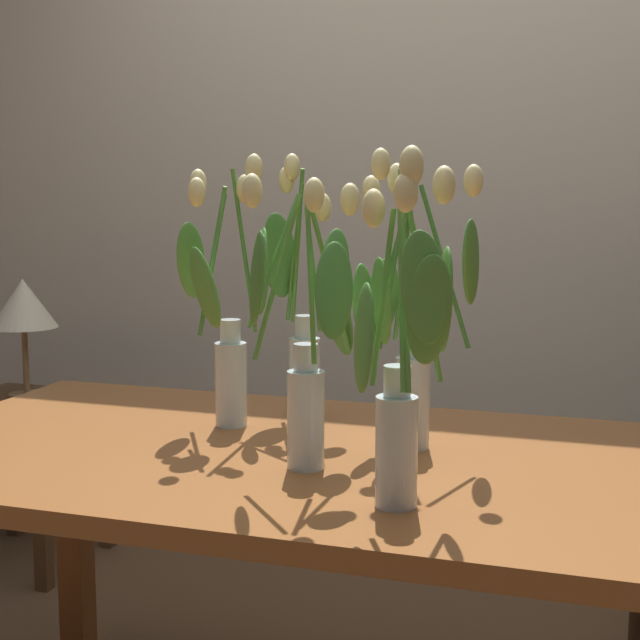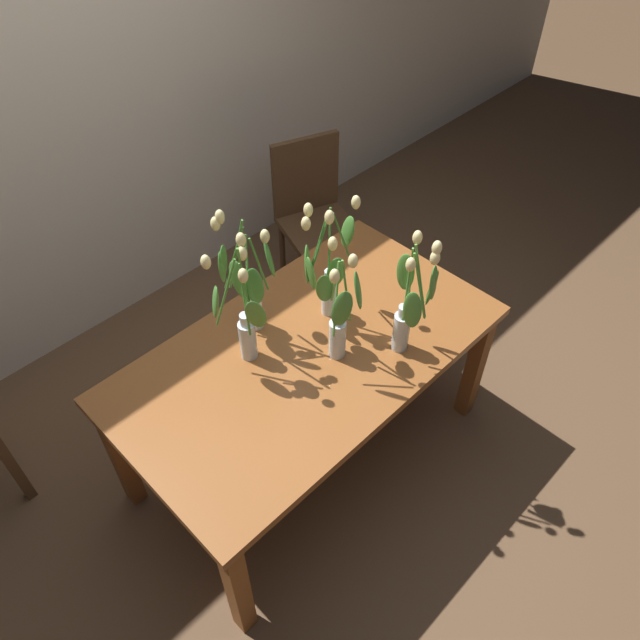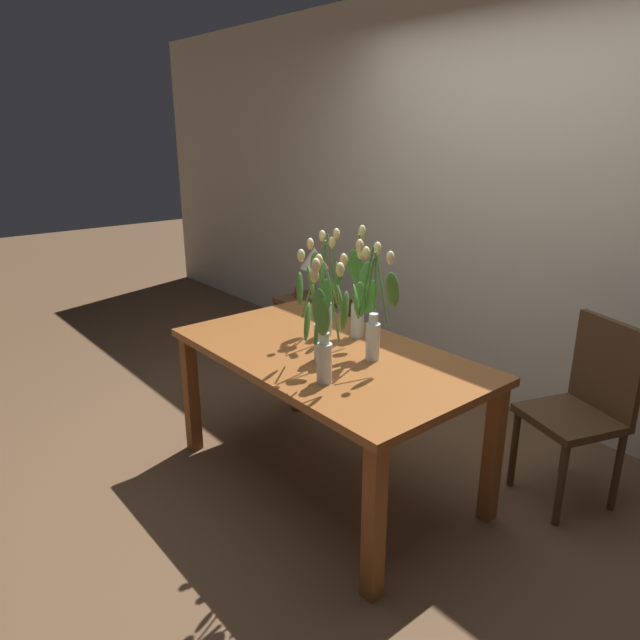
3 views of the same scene
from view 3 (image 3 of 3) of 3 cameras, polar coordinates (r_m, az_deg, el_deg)
The scene contains 12 objects.
ground_plane at distance 3.23m, azimuth 0.65°, elevation -15.34°, with size 18.00×18.00×0.00m, color brown.
room_wall_rear at distance 3.90m, azimuth 18.68°, elevation 10.91°, with size 9.00×0.10×2.70m, color beige.
dining_table at distance 2.92m, azimuth 0.69°, elevation -4.71°, with size 1.60×0.90×0.74m.
tulip_vase_0 at distance 2.70m, azimuth 0.12°, elevation 0.11°, with size 0.20×0.25×0.53m.
tulip_vase_1 at distance 3.05m, azimuth 0.46°, elevation 2.39°, with size 0.20×0.24×0.58m.
tulip_vase_2 at distance 2.73m, azimuth 5.11°, elevation 0.62°, with size 0.26×0.22×0.58m.
tulip_vase_3 at distance 3.03m, azimuth 3.49°, elevation 2.69°, with size 0.24×0.24×0.58m.
tulip_vase_4 at distance 2.43m, azimuth 0.36°, elevation -1.41°, with size 0.17×0.21×0.57m.
dining_chair at distance 3.14m, azimuth 24.65°, elevation -7.32°, with size 0.51×0.51×0.93m.
side_table at distance 4.48m, azimuth -0.79°, elevation 0.69°, with size 0.44×0.44×0.55m.
table_lamp at distance 4.38m, azimuth -0.57°, elevation 6.02°, with size 0.22×0.22×0.40m.
pillar_candle at distance 4.47m, azimuth -2.17°, elevation 2.72°, with size 0.06×0.06×0.07m, color #B72D23.
Camera 3 is at (2.04, -1.74, 1.80)m, focal length 32.51 mm.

